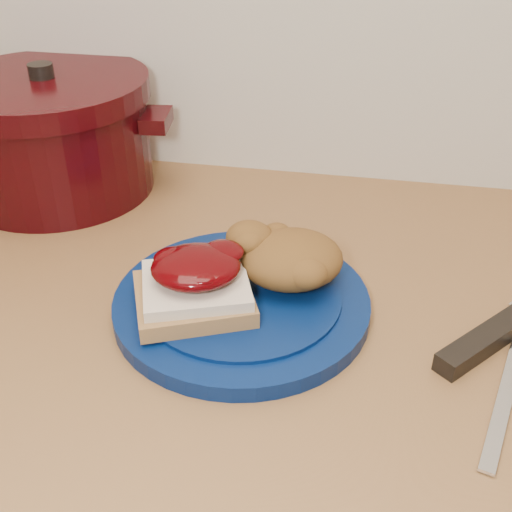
% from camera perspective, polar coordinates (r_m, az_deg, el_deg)
% --- Properties ---
extents(plate, '(0.30, 0.30, 0.02)m').
position_cam_1_polar(plate, '(0.61, -1.28, -4.24)').
color(plate, '#051847').
rests_on(plate, wood_countertop).
extents(sandwich, '(0.13, 0.12, 0.05)m').
position_cam_1_polar(sandwich, '(0.58, -5.45, -2.45)').
color(sandwich, olive).
rests_on(sandwich, plate).
extents(stuffing_mound, '(0.12, 0.11, 0.05)m').
position_cam_1_polar(stuffing_mound, '(0.60, 3.17, -0.28)').
color(stuffing_mound, brown).
rests_on(stuffing_mound, plate).
extents(butter_knife, '(0.06, 0.15, 0.00)m').
position_cam_1_polar(butter_knife, '(0.56, 21.21, -11.83)').
color(butter_knife, silver).
rests_on(butter_knife, wood_countertop).
extents(dutch_oven, '(0.30, 0.27, 0.16)m').
position_cam_1_polar(dutch_oven, '(0.84, -17.64, 10.29)').
color(dutch_oven, black).
rests_on(dutch_oven, wood_countertop).
extents(pepper_grinder, '(0.06, 0.06, 0.13)m').
position_cam_1_polar(pepper_grinder, '(0.81, -15.28, 9.33)').
color(pepper_grinder, black).
rests_on(pepper_grinder, wood_countertop).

